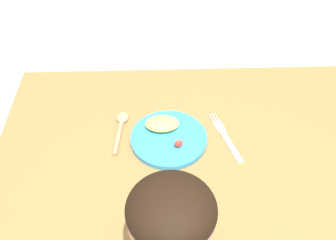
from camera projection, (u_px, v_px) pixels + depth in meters
name	position (u px, v px, depth m)	size (l,w,h in m)	color
dining_table	(197.00, 175.00, 1.34)	(1.28, 0.82, 0.70)	olive
plate	(168.00, 136.00, 1.26)	(0.24, 0.24, 0.05)	#3086BD
fork	(226.00, 138.00, 1.27)	(0.08, 0.22, 0.01)	silver
spoon	(120.00, 127.00, 1.30)	(0.05, 0.19, 0.02)	tan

